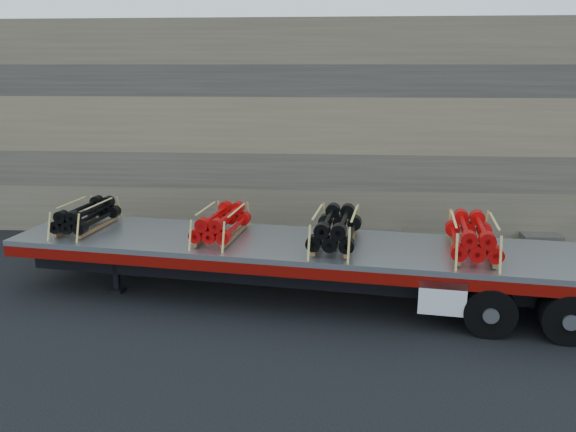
# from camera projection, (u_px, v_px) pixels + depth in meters

# --- Properties ---
(ground) EXTENTS (120.00, 120.00, 0.00)m
(ground) POSITION_uv_depth(u_px,v_px,m) (318.00, 296.00, 13.97)
(ground) COLOR black
(ground) RESTS_ON ground
(rock_wall) EXTENTS (44.00, 3.00, 7.00)m
(rock_wall) POSITION_uv_depth(u_px,v_px,m) (324.00, 128.00, 19.32)
(rock_wall) COLOR #7A6B54
(rock_wall) RESTS_ON ground
(trailer) EXTENTS (14.52, 4.55, 1.43)m
(trailer) POSITION_uv_depth(u_px,v_px,m) (300.00, 270.00, 13.75)
(trailer) COLOR #A1A4A8
(trailer) RESTS_ON ground
(bundle_front) EXTENTS (1.19, 2.01, 0.67)m
(bundle_front) POSITION_uv_depth(u_px,v_px,m) (87.00, 216.00, 14.60)
(bundle_front) COLOR black
(bundle_front) RESTS_ON trailer
(bundle_midfront) EXTENTS (1.22, 2.07, 0.69)m
(bundle_midfront) POSITION_uv_depth(u_px,v_px,m) (221.00, 224.00, 13.87)
(bundle_midfront) COLOR red
(bundle_midfront) RESTS_ON trailer
(bundle_midrear) EXTENTS (1.33, 2.25, 0.76)m
(bundle_midrear) POSITION_uv_depth(u_px,v_px,m) (335.00, 229.00, 13.30)
(bundle_midrear) COLOR black
(bundle_midrear) RESTS_ON trailer
(bundle_rear) EXTENTS (1.33, 2.25, 0.76)m
(bundle_rear) POSITION_uv_depth(u_px,v_px,m) (472.00, 237.00, 12.68)
(bundle_rear) COLOR red
(bundle_rear) RESTS_ON trailer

